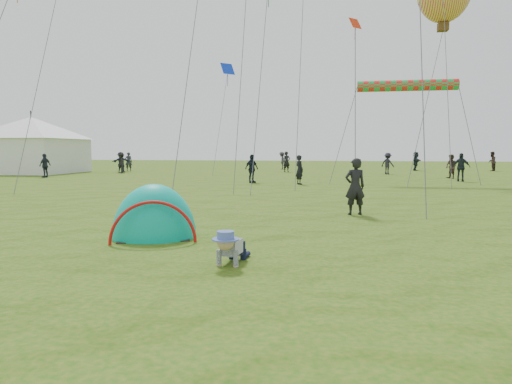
% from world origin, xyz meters
% --- Properties ---
extents(ground, '(140.00, 140.00, 0.00)m').
position_xyz_m(ground, '(0.00, 0.00, 0.00)').
color(ground, '#1D550C').
extents(crawling_toddler, '(0.66, 0.87, 0.62)m').
position_xyz_m(crawling_toddler, '(0.12, -0.67, 0.31)').
color(crawling_toddler, black).
rests_on(crawling_toddler, ground).
extents(popup_tent, '(2.25, 2.05, 2.38)m').
position_xyz_m(popup_tent, '(-2.08, 1.35, 0.00)').
color(popup_tent, '#00A5A0').
rests_on(popup_tent, ground).
extents(standing_adult, '(0.71, 0.57, 1.68)m').
position_xyz_m(standing_adult, '(2.41, 5.69, 0.84)').
color(standing_adult, black).
rests_on(standing_adult, ground).
extents(event_marquee, '(7.17, 7.17, 4.91)m').
position_xyz_m(event_marquee, '(-22.78, 25.77, 2.45)').
color(event_marquee, white).
rests_on(event_marquee, ground).
extents(crowd_person_0, '(0.76, 0.70, 1.75)m').
position_xyz_m(crowd_person_0, '(-2.32, 30.73, 0.88)').
color(crowd_person_0, black).
rests_on(crowd_person_0, ground).
extents(crowd_person_1, '(1.04, 1.07, 1.74)m').
position_xyz_m(crowd_person_1, '(15.55, 35.79, 0.87)').
color(crowd_person_1, '#2F201E').
rests_on(crowd_person_1, ground).
extents(crowd_person_2, '(0.89, 1.02, 1.65)m').
position_xyz_m(crowd_person_2, '(-2.97, 17.90, 0.82)').
color(crowd_person_2, '#18212D').
rests_on(crowd_person_2, ground).
extents(crowd_person_3, '(0.76, 1.16, 1.69)m').
position_xyz_m(crowd_person_3, '(-3.37, 36.09, 0.84)').
color(crowd_person_3, '#2E2F37').
rests_on(crowd_person_3, ground).
extents(crowd_person_5, '(1.54, 1.43, 1.72)m').
position_xyz_m(crowd_person_5, '(-16.11, 28.06, 0.86)').
color(crowd_person_5, '#25323F').
rests_on(crowd_person_5, ground).
extents(crowd_person_6, '(0.72, 0.61, 1.68)m').
position_xyz_m(crowd_person_6, '(-16.58, 30.41, 0.84)').
color(crowd_person_6, '#282A34').
rests_on(crowd_person_6, ground).
extents(crowd_person_8, '(1.08, 0.66, 1.72)m').
position_xyz_m(crowd_person_8, '(9.29, 21.19, 0.86)').
color(crowd_person_8, '#1F2A31').
rests_on(crowd_person_8, ground).
extents(crowd_person_9, '(1.24, 1.14, 1.67)m').
position_xyz_m(crowd_person_9, '(5.80, 28.78, 0.84)').
color(crowd_person_9, '#21202A').
rests_on(crowd_person_9, ground).
extents(crowd_person_11, '(0.68, 1.64, 1.72)m').
position_xyz_m(crowd_person_11, '(8.95, 35.22, 0.86)').
color(crowd_person_11, '#1D2833').
rests_on(crowd_person_11, ground).
extents(crowd_person_12, '(0.66, 0.71, 1.62)m').
position_xyz_m(crowd_person_12, '(-0.15, 17.21, 0.81)').
color(crowd_person_12, black).
rests_on(crowd_person_12, ground).
extents(crowd_person_13, '(0.91, 0.98, 1.61)m').
position_xyz_m(crowd_person_13, '(9.37, 23.98, 0.80)').
color(crowd_person_13, '#3F2E27').
rests_on(crowd_person_13, ground).
extents(crowd_person_14, '(0.54, 1.01, 1.65)m').
position_xyz_m(crowd_person_14, '(-17.99, 20.46, 0.82)').
color(crowd_person_14, '#262D39').
rests_on(crowd_person_14, ground).
extents(crowd_person_15, '(1.23, 1.24, 1.72)m').
position_xyz_m(crowd_person_15, '(-15.67, 27.08, 0.86)').
color(crowd_person_15, black).
rests_on(crowd_person_15, ground).
extents(rainbow_tube_kite, '(5.58, 0.64, 0.64)m').
position_xyz_m(rainbow_tube_kite, '(5.79, 19.74, 5.60)').
color(rainbow_tube_kite, red).
extents(diamond_kite_1, '(0.88, 0.88, 0.71)m').
position_xyz_m(diamond_kite_1, '(2.90, 22.69, 9.99)').
color(diamond_kite_1, red).
extents(diamond_kite_9, '(0.75, 0.75, 0.61)m').
position_xyz_m(diamond_kite_9, '(2.93, 23.06, 10.10)').
color(diamond_kite_9, '#218C2B').
extents(diamond_kite_10, '(1.20, 1.20, 0.98)m').
position_xyz_m(diamond_kite_10, '(-7.28, 30.00, 8.68)').
color(diamond_kite_10, '#0E33D9').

